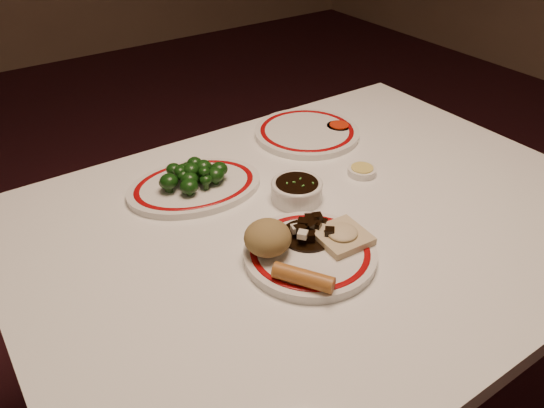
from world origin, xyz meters
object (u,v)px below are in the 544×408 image
Objects in this scene: dining_table at (319,250)px; broccoli_pile at (194,173)px; soy_bowl at (297,191)px; fried_wonton at (342,235)px; rice_mound at (268,238)px; spring_roll at (303,277)px; main_plate at (310,253)px; stirfry_heap at (309,231)px; broccoli_plate at (195,186)px.

dining_table is 8.10× the size of broccoli_pile.
dining_table is 11.31× the size of soy_bowl.
fried_wonton and soy_bowl have the same top height.
rice_mound is 0.57× the size of broccoli_pile.
main_plate is at bearing 11.99° from spring_roll.
stirfry_heap reaches higher than broccoli_plate.
main_plate is 3.62× the size of rice_mound.
broccoli_pile reaches higher than stirfry_heap.
soy_bowl is (-0.01, 0.07, 0.11)m from dining_table.
spring_roll reaches higher than main_plate.
fried_wonton reaches higher than main_plate.
stirfry_heap reaches higher than dining_table.
broccoli_pile is (0.00, 0.00, 0.03)m from broccoli_plate.
soy_bowl is (0.09, 0.17, 0.01)m from main_plate.
main_plate is 0.95× the size of broccoli_plate.
soy_bowl is (0.03, 0.18, -0.01)m from fried_wonton.
spring_roll is 0.70× the size of broccoli_pile.
main_plate is 2.88× the size of soy_bowl.
dining_table is at bearing 70.66° from fried_wonton.
fried_wonton is 0.35m from broccoli_plate.
broccoli_pile is at bearing 111.32° from fried_wonton.
fried_wonton is at bearing -109.34° from dining_table.
dining_table is at bearing -53.56° from broccoli_plate.
fried_wonton reaches higher than dining_table.
stirfry_heap is (0.09, -0.01, -0.02)m from rice_mound.
spring_roll is 0.28m from soy_bowl.
rice_mound is at bearing 148.05° from main_plate.
rice_mound is 0.90× the size of fried_wonton.
fried_wonton reaches higher than broccoli_plate.
dining_table is 3.72× the size of broccoli_plate.
broccoli_plate is 0.03m from broccoli_pile.
rice_mound reaches higher than soy_bowl.
stirfry_heap is 0.31× the size of broccoli_plate.
stirfry_heap is at bearing -3.55° from rice_mound.
dining_table is at bearing 37.02° from stirfry_heap.
fried_wonton is (0.13, -0.05, -0.02)m from rice_mound.
spring_roll is at bearing -124.56° from soy_bowl.
stirfry_heap is (0.09, 0.10, -0.00)m from spring_roll.
spring_roll is at bearing -90.08° from broccoli_pile.
rice_mound reaches higher than stirfry_heap.
stirfry_heap is at bearing -72.71° from broccoli_plate.
spring_roll is 0.38m from broccoli_plate.
rice_mound is 0.84× the size of stirfry_heap.
stirfry_heap is 0.30m from broccoli_pile.
broccoli_pile reaches higher than dining_table.
stirfry_heap is 0.15m from soy_bowl.
spring_roll reaches higher than fried_wonton.
broccoli_plate is at bearing 101.45° from main_plate.
broccoli_pile is (-0.17, 0.23, 0.13)m from dining_table.
dining_table is 0.13m from soy_bowl.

